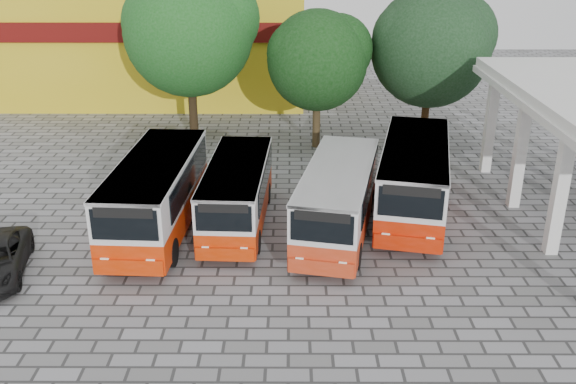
{
  "coord_description": "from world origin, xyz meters",
  "views": [
    {
      "loc": [
        -1.82,
        -19.45,
        11.2
      ],
      "look_at": [
        -1.92,
        4.05,
        1.5
      ],
      "focal_mm": 40.0,
      "sensor_mm": 36.0,
      "label": 1
    }
  ],
  "objects_px": {
    "bus_far_left": "(157,191)",
    "bus_centre_right": "(338,197)",
    "bus_far_right": "(414,175)",
    "bus_centre_left": "(237,191)"
  },
  "relations": [
    {
      "from": "bus_centre_right",
      "to": "bus_far_right",
      "type": "distance_m",
      "value": 3.83
    },
    {
      "from": "bus_far_left",
      "to": "bus_far_right",
      "type": "relative_size",
      "value": 0.95
    },
    {
      "from": "bus_far_left",
      "to": "bus_far_right",
      "type": "height_order",
      "value": "bus_far_right"
    },
    {
      "from": "bus_far_left",
      "to": "bus_centre_right",
      "type": "relative_size",
      "value": 1.03
    },
    {
      "from": "bus_centre_right",
      "to": "bus_far_left",
      "type": "bearing_deg",
      "value": -170.34
    },
    {
      "from": "bus_centre_right",
      "to": "bus_far_right",
      "type": "xyz_separation_m",
      "value": [
        3.27,
        1.99,
        0.13
      ]
    },
    {
      "from": "bus_centre_right",
      "to": "bus_centre_left",
      "type": "bearing_deg",
      "value": 179.49
    },
    {
      "from": "bus_centre_right",
      "to": "bus_far_right",
      "type": "relative_size",
      "value": 0.92
    },
    {
      "from": "bus_far_left",
      "to": "bus_centre_left",
      "type": "distance_m",
      "value": 3.15
    },
    {
      "from": "bus_centre_right",
      "to": "bus_far_right",
      "type": "bearing_deg",
      "value": 43.09
    }
  ]
}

